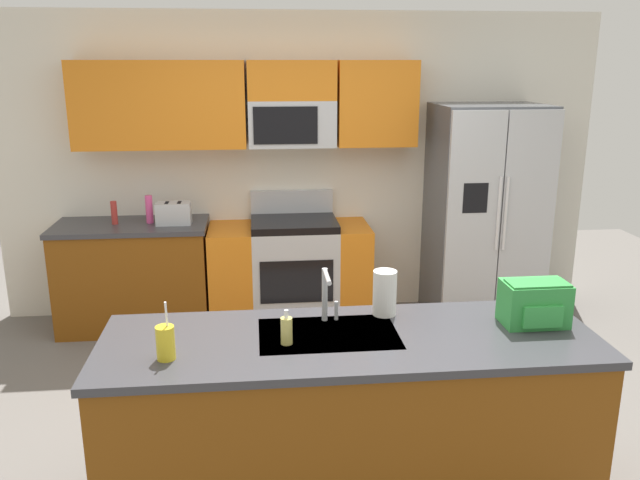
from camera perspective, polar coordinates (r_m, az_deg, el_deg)
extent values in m
plane|color=#66605B|center=(4.12, 0.77, -16.51)|extent=(9.00, 9.00, 0.00)
cube|color=silver|center=(5.71, -1.70, 6.57)|extent=(5.20, 0.10, 2.60)
cube|color=orange|center=(5.53, -17.59, 11.32)|extent=(0.70, 0.32, 0.70)
cube|color=orange|center=(5.44, -10.30, 11.73)|extent=(0.68, 0.32, 0.70)
cube|color=orange|center=(5.52, 5.00, 11.96)|extent=(0.66, 0.32, 0.70)
cube|color=#B7BABF|center=(5.44, -2.52, 10.27)|extent=(0.72, 0.32, 0.38)
cube|color=black|center=(5.28, -3.07, 10.10)|extent=(0.52, 0.01, 0.30)
cube|color=orange|center=(5.42, -2.56, 13.95)|extent=(0.72, 0.32, 0.32)
cube|color=brown|center=(5.65, -16.10, -3.23)|extent=(1.22, 0.60, 0.86)
cube|color=#38383D|center=(5.53, -16.44, 1.20)|extent=(1.25, 0.63, 0.04)
cube|color=#B7BABF|center=(5.57, -2.28, -2.99)|extent=(0.72, 0.60, 0.84)
cube|color=black|center=(5.27, -2.07, -3.73)|extent=(0.60, 0.01, 0.36)
cube|color=black|center=(5.44, -2.33, 1.51)|extent=(0.72, 0.60, 0.06)
cube|color=#B7BABF|center=(5.68, -2.51, 3.44)|extent=(0.72, 0.06, 0.20)
cube|color=orange|center=(5.56, -7.84, -3.15)|extent=(0.36, 0.60, 0.84)
cube|color=orange|center=(5.62, 2.82, -2.82)|extent=(0.28, 0.60, 0.84)
cube|color=#4C4F54|center=(5.72, 14.32, 2.28)|extent=(0.90, 0.70, 1.85)
cube|color=#B7BABF|center=(5.30, 13.38, 1.33)|extent=(0.44, 0.04, 1.81)
cube|color=#B7BABF|center=(5.47, 17.84, 1.42)|extent=(0.44, 0.04, 1.81)
cylinder|color=silver|center=(5.32, 15.53, 2.26)|extent=(0.02, 0.02, 0.60)
cylinder|color=silver|center=(5.34, 16.13, 2.26)|extent=(0.02, 0.02, 0.60)
cube|color=black|center=(5.24, 13.60, 3.63)|extent=(0.20, 0.00, 0.24)
cube|color=brown|center=(3.37, 2.58, -15.86)|extent=(2.38, 0.77, 0.86)
cube|color=#38383D|center=(3.16, 2.68, -8.89)|extent=(2.42, 0.81, 0.04)
cube|color=#B7BABF|center=(3.19, 0.75, -8.52)|extent=(0.68, 0.44, 0.03)
cube|color=#B7BABF|center=(5.40, -12.83, 2.32)|extent=(0.28, 0.16, 0.18)
cube|color=black|center=(5.39, -13.42, 3.21)|extent=(0.03, 0.11, 0.01)
cube|color=black|center=(5.37, -12.36, 3.25)|extent=(0.03, 0.11, 0.01)
cylinder|color=#B2332D|center=(5.53, -17.77, 2.32)|extent=(0.05, 0.05, 0.19)
cylinder|color=#EA4C93|center=(5.48, -14.89, 2.64)|extent=(0.06, 0.06, 0.23)
cylinder|color=#B7BABF|center=(3.29, 0.42, -4.86)|extent=(0.03, 0.03, 0.28)
cylinder|color=#B7BABF|center=(3.16, 0.62, -3.27)|extent=(0.02, 0.20, 0.02)
cylinder|color=#B7BABF|center=(3.33, 1.45, -6.27)|extent=(0.02, 0.02, 0.10)
cylinder|color=yellow|center=(2.98, -13.52, -8.85)|extent=(0.08, 0.08, 0.16)
cylinder|color=white|center=(2.93, -13.45, -6.56)|extent=(0.01, 0.03, 0.14)
cylinder|color=#D8CC66|center=(3.06, -2.98, -8.04)|extent=(0.06, 0.06, 0.13)
cylinder|color=white|center=(3.03, -3.00, -6.57)|extent=(0.02, 0.02, 0.04)
cylinder|color=white|center=(3.39, 5.75, -4.68)|extent=(0.12, 0.12, 0.24)
cube|color=green|center=(3.44, 18.44, -5.34)|extent=(0.32, 0.20, 0.22)
cube|color=#2B8238|center=(3.38, 18.73, -3.79)|extent=(0.30, 0.14, 0.03)
cube|color=green|center=(3.36, 19.12, -6.44)|extent=(0.20, 0.03, 0.11)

